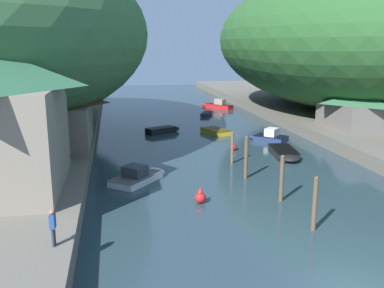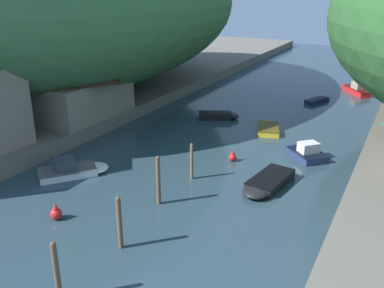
{
  "view_description": "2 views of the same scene",
  "coord_description": "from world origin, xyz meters",
  "views": [
    {
      "loc": [
        -9.11,
        -14.07,
        9.85
      ],
      "look_at": [
        -2.62,
        21.07,
        1.59
      ],
      "focal_mm": 40.0,
      "sensor_mm": 36.0,
      "label": 1
    },
    {
      "loc": [
        13.77,
        -4.84,
        13.42
      ],
      "look_at": [
        -0.64,
        22.52,
        1.61
      ],
      "focal_mm": 40.0,
      "sensor_mm": 36.0,
      "label": 2
    }
  ],
  "objects": [
    {
      "name": "water_surface",
      "position": [
        0.0,
        30.0,
        0.0
      ],
      "size": [
        130.0,
        130.0,
        0.0
      ],
      "primitive_type": "plane",
      "color": "#283D47",
      "rests_on": "ground"
    },
    {
      "name": "left_bank",
      "position": [
        -22.12,
        30.0,
        0.62
      ],
      "size": [
        22.0,
        120.0,
        1.23
      ],
      "color": "#666056",
      "rests_on": "ground"
    },
    {
      "name": "hillside_left",
      "position": [
        -23.22,
        33.95,
        10.91
      ],
      "size": [
        35.98,
        50.37,
        19.35
      ],
      "color": "#3D6B3D",
      "rests_on": "left_bank"
    },
    {
      "name": "boathouse_shed",
      "position": [
        -14.93,
        25.26,
        3.96
      ],
      "size": [
        7.95,
        10.25,
        5.27
      ],
      "color": "gray",
      "rests_on": "left_bank"
    },
    {
      "name": "boat_navy_launch",
      "position": [
        -3.45,
        34.09,
        0.34
      ],
      "size": [
        4.4,
        3.17,
        0.69
      ],
      "rotation": [
        0.0,
        0.0,
        5.18
      ],
      "color": "black",
      "rests_on": "water_surface"
    },
    {
      "name": "boat_near_quay",
      "position": [
        2.08,
        33.0,
        0.27
      ],
      "size": [
        3.31,
        4.84,
        0.55
      ],
      "rotation": [
        0.0,
        0.0,
        0.34
      ],
      "color": "gold",
      "rests_on": "water_surface"
    },
    {
      "name": "boat_far_right_bank",
      "position": [
        -7.4,
        16.6,
        0.39
      ],
      "size": [
        4.84,
        5.23,
        1.29
      ],
      "rotation": [
        0.0,
        0.0,
        5.59
      ],
      "color": "white",
      "rests_on": "water_surface"
    },
    {
      "name": "boat_red_skiff",
      "position": [
        7.16,
        52.42,
        0.46
      ],
      "size": [
        4.6,
        5.66,
        1.51
      ],
      "rotation": [
        0.0,
        0.0,
        0.63
      ],
      "color": "red",
      "rests_on": "water_surface"
    },
    {
      "name": "boat_small_dinghy",
      "position": [
        6.84,
        28.1,
        0.4
      ],
      "size": [
        4.32,
        4.29,
        1.35
      ],
      "rotation": [
        0.0,
        0.0,
        0.8
      ],
      "color": "navy",
      "rests_on": "water_surface"
    },
    {
      "name": "boat_white_cruiser",
      "position": [
        4.18,
        45.79,
        0.22
      ],
      "size": [
        2.64,
        4.14,
        0.45
      ],
      "rotation": [
        0.0,
        0.0,
        5.87
      ],
      "color": "navy",
      "rests_on": "water_surface"
    },
    {
      "name": "boat_yellow_tender",
      "position": [
        5.92,
        21.07,
        0.33
      ],
      "size": [
        2.6,
        5.46,
        0.66
      ],
      "rotation": [
        0.0,
        0.0,
        3.0
      ],
      "color": "black",
      "rests_on": "water_surface"
    },
    {
      "name": "mooring_post_nearest",
      "position": [
        1.34,
        6.06,
        1.54
      ],
      "size": [
        0.27,
        0.27,
        3.07
      ],
      "color": "brown",
      "rests_on": "water_surface"
    },
    {
      "name": "mooring_post_second",
      "position": [
        1.31,
        10.64,
        1.55
      ],
      "size": [
        0.27,
        0.27,
        3.08
      ],
      "color": "brown",
      "rests_on": "water_surface"
    },
    {
      "name": "mooring_post_middle",
      "position": [
        0.53,
        15.73,
        1.66
      ],
      "size": [
        0.28,
        0.28,
        3.3
      ],
      "color": "brown",
      "rests_on": "water_surface"
    },
    {
      "name": "mooring_post_fourth",
      "position": [
        0.66,
        20.0,
        1.38
      ],
      "size": [
        0.24,
        0.24,
        2.74
      ],
      "color": "brown",
      "rests_on": "water_surface"
    },
    {
      "name": "channel_buoy_near",
      "position": [
        2.03,
        24.4,
        0.36
      ],
      "size": [
        0.62,
        0.62,
        0.93
      ],
      "color": "red",
      "rests_on": "water_surface"
    },
    {
      "name": "channel_buoy_far",
      "position": [
        -3.9,
        11.21,
        0.42
      ],
      "size": [
        0.72,
        0.72,
        1.08
      ],
      "color": "red",
      "rests_on": "water_surface"
    },
    {
      "name": "person_on_quay",
      "position": [
        -13.15,
        15.44,
        2.21
      ],
      "size": [
        0.27,
        0.4,
        1.69
      ],
      "rotation": [
        0.0,
        0.0,
        1.7
      ],
      "color": "#282D3D",
      "rests_on": "left_bank"
    }
  ]
}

